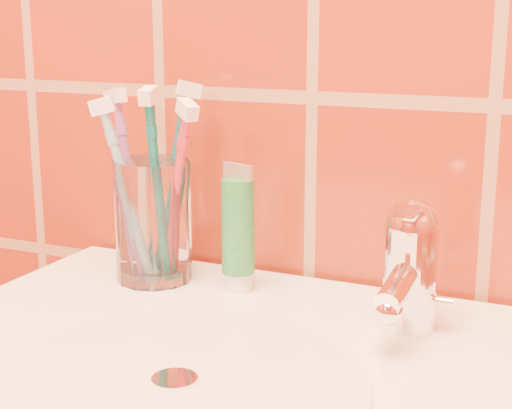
% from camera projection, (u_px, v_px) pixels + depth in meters
% --- Properties ---
extents(glass_tumbler, '(0.11, 0.11, 0.13)m').
position_uv_depth(glass_tumbler, '(153.00, 221.00, 0.82)').
color(glass_tumbler, white).
rests_on(glass_tumbler, pedestal_sink).
extents(toothpaste_tube, '(0.04, 0.03, 0.13)m').
position_uv_depth(toothpaste_tube, '(238.00, 232.00, 0.79)').
color(toothpaste_tube, white).
rests_on(toothpaste_tube, pedestal_sink).
extents(faucet, '(0.05, 0.11, 0.12)m').
position_uv_depth(faucet, '(410.00, 262.00, 0.69)').
color(faucet, white).
rests_on(faucet, pedestal_sink).
extents(toothbrush_0, '(0.14, 0.13, 0.21)m').
position_uv_depth(toothbrush_0, '(175.00, 196.00, 0.80)').
color(toothbrush_0, '#B02537').
rests_on(toothbrush_0, glass_tumbler).
extents(toothbrush_1, '(0.11, 0.12, 0.22)m').
position_uv_depth(toothbrush_1, '(170.00, 182.00, 0.83)').
color(toothbrush_1, '#0C5C65').
rests_on(toothbrush_1, glass_tumbler).
extents(toothbrush_2, '(0.11, 0.10, 0.21)m').
position_uv_depth(toothbrush_2, '(129.00, 194.00, 0.80)').
color(toothbrush_2, '#79B3D8').
rests_on(toothbrush_2, glass_tumbler).
extents(toothbrush_3, '(0.11, 0.09, 0.21)m').
position_uv_depth(toothbrush_3, '(131.00, 187.00, 0.82)').
color(toothbrush_3, '#8E4EA7').
rests_on(toothbrush_3, glass_tumbler).
extents(toothbrush_4, '(0.05, 0.09, 0.22)m').
position_uv_depth(toothbrush_4, '(157.00, 189.00, 0.80)').
color(toothbrush_4, '#0C6B6C').
rests_on(toothbrush_4, glass_tumbler).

